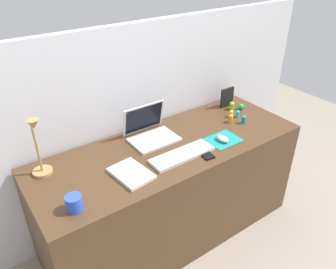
# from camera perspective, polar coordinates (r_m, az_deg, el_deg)

# --- Properties ---
(ground_plane) EXTENTS (6.00, 6.00, 0.00)m
(ground_plane) POSITION_cam_1_polar(r_m,az_deg,el_deg) (2.57, 0.37, -15.93)
(ground_plane) COLOR gray
(back_wall) EXTENTS (2.97, 0.05, 1.44)m
(back_wall) POSITION_cam_1_polar(r_m,az_deg,el_deg) (2.37, -4.68, 1.49)
(back_wall) COLOR silver
(back_wall) RESTS_ON ground_plane
(desk) EXTENTS (1.77, 0.64, 0.74)m
(desk) POSITION_cam_1_polar(r_m,az_deg,el_deg) (2.32, 0.41, -9.66)
(desk) COLOR #4C331E
(desk) RESTS_ON ground_plane
(laptop) EXTENTS (0.30, 0.25, 0.21)m
(laptop) POSITION_cam_1_polar(r_m,az_deg,el_deg) (2.16, -3.20, 0.80)
(laptop) COLOR silver
(laptop) RESTS_ON desk
(keyboard) EXTENTS (0.41, 0.13, 0.02)m
(keyboard) POSITION_cam_1_polar(r_m,az_deg,el_deg) (1.99, 2.46, -3.53)
(keyboard) COLOR silver
(keyboard) RESTS_ON desk
(mousepad) EXTENTS (0.21, 0.17, 0.00)m
(mousepad) POSITION_cam_1_polar(r_m,az_deg,el_deg) (2.18, 9.45, -0.90)
(mousepad) COLOR teal
(mousepad) RESTS_ON desk
(mouse) EXTENTS (0.06, 0.10, 0.03)m
(mouse) POSITION_cam_1_polar(r_m,az_deg,el_deg) (2.16, 9.34, -0.70)
(mouse) COLOR silver
(mouse) RESTS_ON mousepad
(cell_phone) EXTENTS (0.08, 0.14, 0.01)m
(cell_phone) POSITION_cam_1_polar(r_m,az_deg,el_deg) (2.03, 6.41, -3.25)
(cell_phone) COLOR black
(cell_phone) RESTS_ON desk
(desk_lamp) EXTENTS (0.11, 0.14, 0.36)m
(desk_lamp) POSITION_cam_1_polar(r_m,az_deg,el_deg) (1.88, -21.40, -2.32)
(desk_lamp) COLOR #A5844C
(desk_lamp) RESTS_ON desk
(notebook_pad) EXTENTS (0.20, 0.26, 0.02)m
(notebook_pad) POSITION_cam_1_polar(r_m,az_deg,el_deg) (1.86, -6.34, -6.65)
(notebook_pad) COLOR silver
(notebook_pad) RESTS_ON desk
(picture_frame) EXTENTS (0.12, 0.02, 0.15)m
(picture_frame) POSITION_cam_1_polar(r_m,az_deg,el_deg) (2.60, 10.08, 6.29)
(picture_frame) COLOR black
(picture_frame) RESTS_ON desk
(coffee_mug) EXTENTS (0.08, 0.08, 0.08)m
(coffee_mug) POSITION_cam_1_polar(r_m,az_deg,el_deg) (1.68, -15.80, -11.27)
(coffee_mug) COLOR blue
(coffee_mug) RESTS_ON desk
(toy_figurine_teal) EXTENTS (0.03, 0.03, 0.06)m
(toy_figurine_teal) POSITION_cam_1_polar(r_m,az_deg,el_deg) (2.39, 12.82, 2.58)
(toy_figurine_teal) COLOR teal
(toy_figurine_teal) RESTS_ON desk
(toy_figurine_orange) EXTENTS (0.03, 0.03, 0.06)m
(toy_figurine_orange) POSITION_cam_1_polar(r_m,az_deg,el_deg) (2.39, 10.69, 2.76)
(toy_figurine_orange) COLOR orange
(toy_figurine_orange) RESTS_ON desk
(toy_figurine_green) EXTENTS (0.04, 0.04, 0.05)m
(toy_figurine_green) POSITION_cam_1_polar(r_m,az_deg,el_deg) (2.59, 12.43, 4.69)
(toy_figurine_green) COLOR green
(toy_figurine_green) RESTS_ON desk
(toy_figurine_yellow) EXTENTS (0.03, 0.03, 0.05)m
(toy_figurine_yellow) POSITION_cam_1_polar(r_m,az_deg,el_deg) (2.46, 10.77, 3.54)
(toy_figurine_yellow) COLOR yellow
(toy_figurine_yellow) RESTS_ON desk
(toy_figurine_cyan) EXTENTS (0.03, 0.03, 0.05)m
(toy_figurine_cyan) POSITION_cam_1_polar(r_m,az_deg,el_deg) (2.47, 11.86, 3.53)
(toy_figurine_cyan) COLOR #28B7CC
(toy_figurine_cyan) RESTS_ON desk
(toy_figurine_lime) EXTENTS (0.04, 0.04, 0.06)m
(toy_figurine_lime) POSITION_cam_1_polar(r_m,az_deg,el_deg) (2.57, 10.89, 4.94)
(toy_figurine_lime) COLOR #8CDB33
(toy_figurine_lime) RESTS_ON desk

